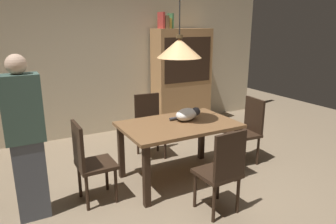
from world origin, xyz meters
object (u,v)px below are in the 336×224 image
object	(u,v)px
cat_sleeping	(187,114)
hutch_bookcase	(182,80)
chair_right_side	(247,128)
book_yellow_short	(168,23)
chair_far_back	(149,123)
book_red_tall	(161,20)
chair_near_front	(222,169)
dining_table	(179,131)
book_green_slim	(171,21)
person_standing	(26,140)
pendant_lamp	(179,48)
book_brown_thick	(165,22)
chair_left_side	(89,159)

from	to	relation	value
cat_sleeping	hutch_bookcase	xyz separation A→B (m)	(1.02, 1.87, 0.06)
chair_right_side	book_yellow_short	bearing A→B (deg)	96.73
chair_far_back	book_yellow_short	size ratio (longest dim) A/B	4.65
book_red_tall	book_yellow_short	size ratio (longest dim) A/B	1.40
chair_near_front	hutch_bookcase	distance (m)	3.08
dining_table	chair_far_back	size ratio (longest dim) A/B	1.51
chair_far_back	book_yellow_short	distance (m)	1.99
book_yellow_short	cat_sleeping	bearing A→B (deg)	-111.36
book_green_slim	person_standing	bearing A→B (deg)	-144.06
book_red_tall	cat_sleeping	bearing A→B (deg)	-107.65
chair_near_front	person_standing	size ratio (longest dim) A/B	0.56
pendant_lamp	hutch_bookcase	size ratio (longest dim) A/B	0.70
chair_far_back	book_red_tall	size ratio (longest dim) A/B	3.32
book_green_slim	book_brown_thick	bearing A→B (deg)	180.00
cat_sleeping	person_standing	distance (m)	1.89
chair_right_side	person_standing	xyz separation A→B (m)	(-2.85, 0.01, 0.33)
chair_near_front	person_standing	world-z (taller)	person_standing
chair_far_back	pendant_lamp	xyz separation A→B (m)	(-0.01, -0.88, 1.15)
chair_left_side	person_standing	bearing A→B (deg)	179.80
chair_right_side	book_brown_thick	bearing A→B (deg)	98.73
chair_left_side	chair_right_side	bearing A→B (deg)	-0.13
chair_right_side	pendant_lamp	size ratio (longest dim) A/B	0.72
pendant_lamp	book_yellow_short	bearing A→B (deg)	65.09
dining_table	chair_right_side	world-z (taller)	chair_right_side
book_red_tall	hutch_bookcase	bearing A→B (deg)	-0.20
chair_left_side	book_brown_thick	size ratio (longest dim) A/B	3.88
dining_table	chair_near_front	world-z (taller)	chair_near_front
chair_right_side	hutch_bookcase	size ratio (longest dim) A/B	0.50
hutch_bookcase	book_yellow_short	distance (m)	1.09
chair_far_back	person_standing	xyz separation A→B (m)	(-1.73, -0.88, 0.33)
book_yellow_short	pendant_lamp	bearing A→B (deg)	-114.91
dining_table	book_yellow_short	distance (m)	2.49
dining_table	chair_far_back	bearing A→B (deg)	89.43
pendant_lamp	person_standing	size ratio (longest dim) A/B	0.78
pendant_lamp	book_yellow_short	distance (m)	2.15
cat_sleeping	book_green_slim	size ratio (longest dim) A/B	1.57
chair_far_back	cat_sleeping	xyz separation A→B (m)	(0.16, -0.81, 0.32)
chair_left_side	book_brown_thick	distance (m)	3.11
chair_near_front	chair_right_side	bearing A→B (deg)	37.79
chair_left_side	cat_sleeping	world-z (taller)	chair_left_side
chair_far_back	book_red_tall	bearing A→B (deg)	54.52
cat_sleeping	book_brown_thick	distance (m)	2.28
dining_table	chair_near_front	xyz separation A→B (m)	(0.00, -0.88, -0.14)
chair_left_side	pendant_lamp	xyz separation A→B (m)	(1.13, 0.00, 1.15)
book_green_slim	person_standing	size ratio (longest dim) A/B	0.16
pendant_lamp	chair_near_front	bearing A→B (deg)	-89.77
dining_table	book_red_tall	xyz separation A→B (m)	(0.76, 1.94, 1.34)
hutch_bookcase	book_red_tall	size ratio (longest dim) A/B	6.61
chair_near_front	chair_right_side	xyz separation A→B (m)	(1.12, 0.87, 0.00)
chair_near_front	book_brown_thick	distance (m)	3.27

